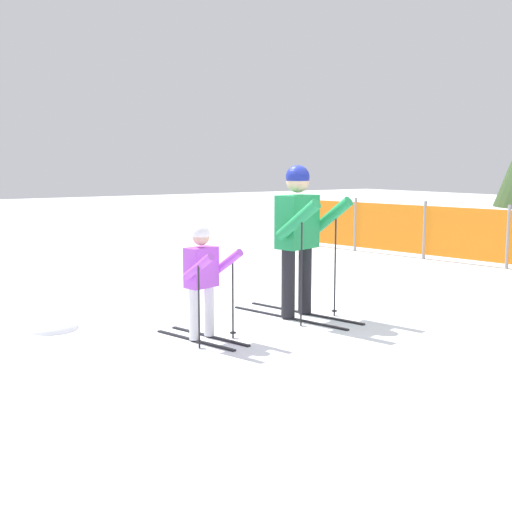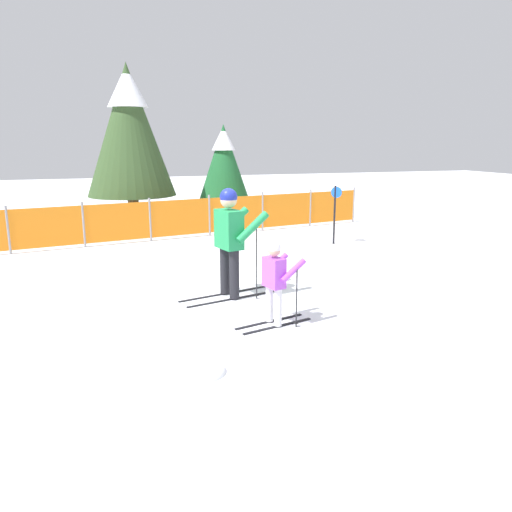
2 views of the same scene
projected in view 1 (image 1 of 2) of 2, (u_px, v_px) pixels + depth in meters
The scene contains 4 objects.
ground_plane at pixel (294, 319), 7.79m from camera, with size 60.00×60.00×0.00m, color white.
skier_adult at pixel (299, 227), 7.75m from camera, with size 1.79×0.91×1.85m.
skier_child at pixel (203, 273), 6.77m from camera, with size 1.19×0.62×1.24m.
snow_mound at pixel (51, 328), 7.35m from camera, with size 0.70×0.60×0.28m, color white.
Camera 1 is at (6.03, -4.66, 1.86)m, focal length 45.00 mm.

